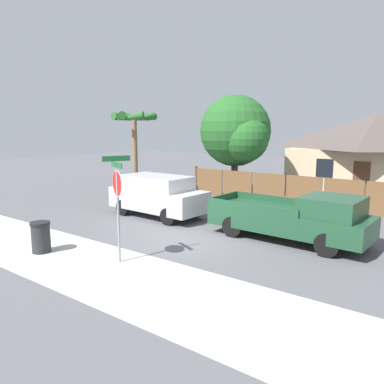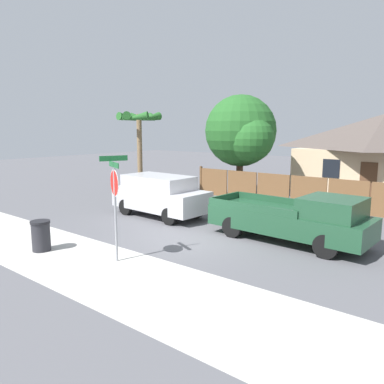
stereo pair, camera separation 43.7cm
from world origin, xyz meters
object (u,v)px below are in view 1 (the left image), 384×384
(palm_tree, at_px, (134,125))
(red_suv, at_px, (158,195))
(orange_pickup, at_px, (295,218))
(stop_sign, at_px, (117,191))
(house, at_px, (374,151))
(oak_tree, at_px, (237,133))
(trash_bin, at_px, (41,237))

(palm_tree, distance_m, red_suv, 5.75)
(orange_pickup, height_order, stop_sign, stop_sign)
(house, xyz_separation_m, orange_pickup, (0.28, -13.68, -1.63))
(house, distance_m, red_suv, 15.00)
(palm_tree, bearing_deg, stop_sign, -47.55)
(house, height_order, orange_pickup, house)
(oak_tree, distance_m, red_suv, 7.47)
(orange_pickup, bearing_deg, stop_sign, -121.13)
(orange_pickup, xyz_separation_m, trash_bin, (-5.95, -5.84, -0.34))
(house, relative_size, oak_tree, 1.74)
(palm_tree, distance_m, trash_bin, 10.24)
(oak_tree, relative_size, trash_bin, 5.94)
(trash_bin, bearing_deg, red_suv, 93.32)
(orange_pickup, bearing_deg, trash_bin, -132.87)
(trash_bin, bearing_deg, stop_sign, 18.35)
(palm_tree, bearing_deg, oak_tree, 47.11)
(red_suv, bearing_deg, stop_sign, -56.60)
(orange_pickup, bearing_deg, palm_tree, 168.05)
(oak_tree, distance_m, orange_pickup, 9.85)
(palm_tree, relative_size, trash_bin, 4.88)
(trash_bin, bearing_deg, palm_tree, 117.21)
(house, relative_size, stop_sign, 3.25)
(house, bearing_deg, red_suv, -113.75)
(oak_tree, relative_size, stop_sign, 1.87)
(house, distance_m, trash_bin, 20.42)
(stop_sign, xyz_separation_m, trash_bin, (-2.62, -0.87, -1.60))
(oak_tree, height_order, orange_pickup, oak_tree)
(orange_pickup, relative_size, stop_sign, 1.79)
(house, relative_size, red_suv, 2.21)
(palm_tree, bearing_deg, house, 47.51)
(stop_sign, bearing_deg, red_suv, 144.63)
(palm_tree, relative_size, red_suv, 1.04)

